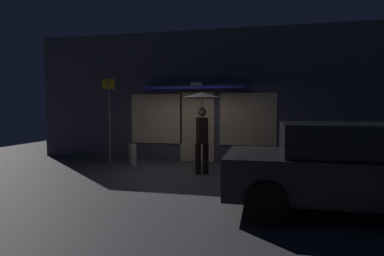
# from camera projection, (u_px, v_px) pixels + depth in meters

# --- Properties ---
(ground_plane) EXTENTS (18.00, 18.00, 0.00)m
(ground_plane) POSITION_uv_depth(u_px,v_px,m) (179.00, 175.00, 7.99)
(ground_plane) COLOR #423F44
(building_facade) EXTENTS (10.97, 1.00, 4.13)m
(building_facade) POSITION_uv_depth(u_px,v_px,m) (198.00, 97.00, 10.14)
(building_facade) COLOR #4C4C56
(building_facade) RESTS_ON ground
(person_with_umbrella) EXTENTS (1.07, 1.07, 2.09)m
(person_with_umbrella) POSITION_uv_depth(u_px,v_px,m) (202.00, 113.00, 8.06)
(person_with_umbrella) COLOR black
(person_with_umbrella) RESTS_ON ground
(parked_car) EXTENTS (4.14, 2.04, 1.44)m
(parked_car) POSITION_uv_depth(u_px,v_px,m) (356.00, 167.00, 5.12)
(parked_car) COLOR black
(parked_car) RESTS_ON ground
(street_sign_post) EXTENTS (0.40, 0.07, 2.65)m
(street_sign_post) POSITION_uv_depth(u_px,v_px,m) (109.00, 115.00, 9.55)
(street_sign_post) COLOR #595B60
(street_sign_post) RESTS_ON ground
(sidewalk_bollard) EXTENTS (0.22, 0.22, 0.62)m
(sidewalk_bollard) POSITION_uv_depth(u_px,v_px,m) (133.00, 155.00, 9.42)
(sidewalk_bollard) COLOR #B2A899
(sidewalk_bollard) RESTS_ON ground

